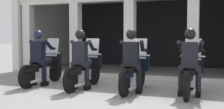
% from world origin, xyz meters
% --- Properties ---
extents(ground_plane, '(80.00, 80.00, 0.00)m').
position_xyz_m(ground_plane, '(0.00, 3.00, 0.00)').
color(ground_plane, gray).
extents(station_building, '(9.69, 4.59, 3.26)m').
position_xyz_m(station_building, '(-0.25, 5.13, 2.06)').
color(station_building, black).
rests_on(station_building, ground).
extents(kerb_strip, '(9.19, 0.24, 0.12)m').
position_xyz_m(kerb_strip, '(-0.25, 2.35, 0.06)').
color(kerb_strip, '#B7B5AD').
rests_on(kerb_strip, ground).
extents(motorcycle_far_left, '(0.62, 2.04, 1.35)m').
position_xyz_m(motorcycle_far_left, '(-2.09, 0.33, 0.50)').
color(motorcycle_far_left, black).
rests_on(motorcycle_far_left, ground).
extents(police_officer_far_left, '(0.63, 0.61, 1.58)m').
position_xyz_m(police_officer_far_left, '(-2.10, 0.05, 0.94)').
color(police_officer_far_left, black).
rests_on(police_officer_far_left, ground).
extents(motorcycle_center_left, '(0.62, 2.04, 1.35)m').
position_xyz_m(motorcycle_center_left, '(-0.70, 0.22, 0.50)').
color(motorcycle_center_left, black).
rests_on(motorcycle_center_left, ground).
extents(police_officer_center_left, '(0.63, 0.61, 1.58)m').
position_xyz_m(police_officer_center_left, '(-0.70, -0.06, 0.94)').
color(police_officer_center_left, black).
rests_on(police_officer_center_left, ground).
extents(motorcycle_center_right, '(0.62, 2.04, 1.35)m').
position_xyz_m(motorcycle_center_right, '(0.70, 0.24, 0.50)').
color(motorcycle_center_right, black).
rests_on(motorcycle_center_right, ground).
extents(police_officer_center_right, '(0.63, 0.61, 1.58)m').
position_xyz_m(police_officer_center_right, '(0.70, -0.04, 0.94)').
color(police_officer_center_right, black).
rests_on(police_officer_center_right, ground).
extents(motorcycle_far_right, '(0.62, 2.04, 1.35)m').
position_xyz_m(motorcycle_far_right, '(2.10, 0.31, 0.50)').
color(motorcycle_far_right, black).
rests_on(motorcycle_far_right, ground).
extents(police_officer_far_right, '(0.63, 0.61, 1.58)m').
position_xyz_m(police_officer_far_right, '(2.10, 0.03, 0.94)').
color(police_officer_far_right, black).
rests_on(police_officer_far_right, ground).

